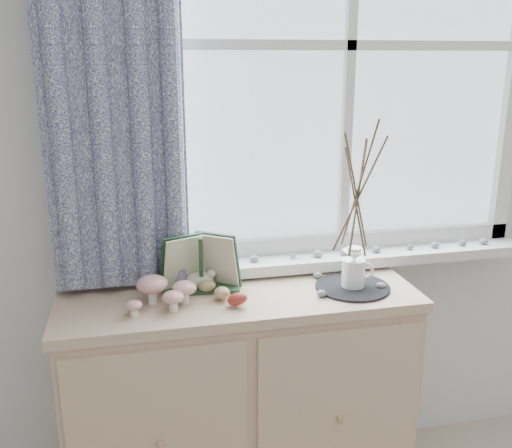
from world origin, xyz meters
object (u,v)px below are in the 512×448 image
at_px(botanical_book, 202,264).
at_px(toadstool_cluster, 162,290).
at_px(twig_pitcher, 357,191).
at_px(sideboard, 240,402).

distance_m(botanical_book, toadstool_cluster, 0.16).
relative_size(toadstool_cluster, twig_pitcher, 0.38).
bearing_deg(toadstool_cluster, twig_pitcher, 0.27).
bearing_deg(twig_pitcher, sideboard, -166.14).
bearing_deg(botanical_book, twig_pitcher, -0.44).
xyz_separation_m(sideboard, botanical_book, (-0.12, 0.02, 0.53)).
xyz_separation_m(botanical_book, toadstool_cluster, (-0.14, -0.07, -0.05)).
distance_m(sideboard, botanical_book, 0.54).
distance_m(sideboard, twig_pitcher, 0.86).
xyz_separation_m(toadstool_cluster, twig_pitcher, (0.64, 0.00, 0.29)).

